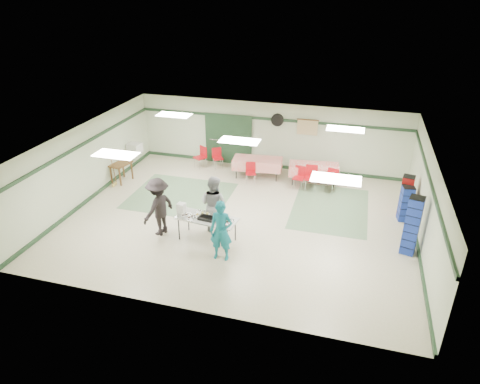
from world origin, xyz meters
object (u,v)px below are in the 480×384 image
(chair_loose_a, at_px, (217,156))
(chair_loose_b, at_px, (202,155))
(crate_stack_red, at_px, (406,196))
(chair_b, at_px, (300,175))
(dining_table_a, at_px, (314,169))
(printer_table, at_px, (121,166))
(crate_stack_blue_a, at_px, (406,204))
(chair_d, at_px, (251,170))
(dining_table_b, at_px, (257,163))
(chair_c, at_px, (332,178))
(serving_table, at_px, (207,219))
(chair_a, at_px, (311,175))
(office_printer, at_px, (135,148))
(volunteer_dark, at_px, (159,207))
(broom, at_px, (113,167))
(volunteer_teal, at_px, (221,231))
(volunteer_grey, at_px, (214,204))
(crate_stack_blue_b, at_px, (412,226))

(chair_loose_a, xyz_separation_m, chair_loose_b, (-0.61, -0.19, 0.04))
(crate_stack_red, bearing_deg, chair_b, 162.53)
(dining_table_a, xyz_separation_m, chair_loose_a, (-4.01, 0.47, -0.06))
(printer_table, bearing_deg, crate_stack_blue_a, 9.92)
(chair_d, xyz_separation_m, chair_loose_a, (-1.69, 1.04, 0.02))
(dining_table_b, bearing_deg, chair_c, -16.60)
(serving_table, bearing_deg, chair_a, 66.27)
(chair_d, relative_size, chair_loose_a, 0.96)
(chair_loose_a, height_order, chair_loose_b, chair_loose_b)
(crate_stack_blue_a, relative_size, office_printer, 2.39)
(volunteer_dark, height_order, chair_loose_a, volunteer_dark)
(broom, bearing_deg, chair_c, -1.88)
(dining_table_b, xyz_separation_m, office_printer, (-4.92, -0.67, 0.37))
(chair_b, relative_size, broom, 0.59)
(chair_loose_a, bearing_deg, serving_table, -108.26)
(broom, bearing_deg, crate_stack_blue_a, -12.70)
(chair_d, bearing_deg, chair_c, -16.15)
(volunteer_dark, height_order, chair_b, volunteer_dark)
(volunteer_teal, bearing_deg, chair_c, 60.66)
(serving_table, distance_m, crate_stack_red, 6.55)
(volunteer_dark, bearing_deg, crate_stack_red, 131.63)
(volunteer_grey, relative_size, chair_b, 2.13)
(crate_stack_blue_a, xyz_separation_m, broom, (-10.38, -0.22, 0.15))
(chair_b, relative_size, crate_stack_blue_b, 0.48)
(dining_table_b, bearing_deg, chair_loose_a, 159.96)
(chair_loose_a, distance_m, crate_stack_red, 7.52)
(chair_d, relative_size, broom, 0.56)
(volunteer_grey, xyz_separation_m, crate_stack_blue_a, (5.71, 2.24, -0.31))
(dining_table_a, xyz_separation_m, crate_stack_blue_b, (3.18, -3.96, 0.31))
(chair_c, relative_size, crate_stack_blue_b, 0.50)
(volunteer_teal, height_order, dining_table_a, volunteer_teal)
(chair_c, bearing_deg, dining_table_b, -172.19)
(volunteer_dark, relative_size, chair_loose_a, 2.19)
(volunteer_teal, relative_size, chair_loose_a, 2.10)
(chair_loose_b, bearing_deg, chair_d, 10.83)
(crate_stack_blue_a, distance_m, office_printer, 10.40)
(dining_table_a, height_order, broom, broom)
(chair_loose_b, xyz_separation_m, crate_stack_red, (7.81, -1.98, 0.15))
(serving_table, relative_size, chair_loose_a, 2.26)
(dining_table_a, bearing_deg, printer_table, -172.87)
(chair_a, bearing_deg, chair_b, 178.16)
(chair_loose_b, distance_m, office_printer, 2.70)
(chair_c, distance_m, office_printer, 7.85)
(chair_c, height_order, chair_d, chair_c)
(chair_loose_a, xyz_separation_m, office_printer, (-3.11, -1.14, 0.43))
(serving_table, bearing_deg, chair_b, 70.60)
(chair_b, distance_m, printer_table, 6.79)
(chair_c, relative_size, crate_stack_blue_a, 0.74)
(chair_d, xyz_separation_m, crate_stack_blue_a, (5.50, -1.46, 0.11))
(dining_table_a, xyz_separation_m, crate_stack_red, (3.18, -1.71, 0.14))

